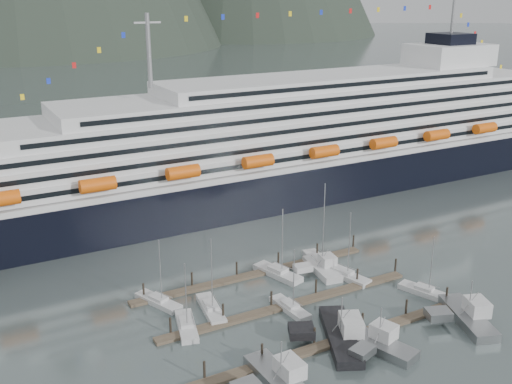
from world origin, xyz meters
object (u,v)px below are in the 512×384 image
trawler_d (467,316)px  trawler_e (322,268)px  cruise_ship (301,146)px  sailboat_e (158,302)px  trawler_c (339,334)px  sailboat_h (424,292)px  trawler_b (378,344)px  sailboat_g (320,263)px  sailboat_b (211,309)px  sailboat_c (290,308)px  trawler_a (280,381)px  sailboat_d (343,275)px  sailboat_a (187,326)px  sailboat_f (278,273)px

trawler_d → trawler_e: size_ratio=1.28×
cruise_ship → sailboat_e: bearing=-143.2°
trawler_c → trawler_d: bearing=-79.4°
sailboat_h → trawler_b: size_ratio=0.95×
trawler_d → sailboat_g: bearing=37.2°
sailboat_e → trawler_b: bearing=-161.9°
sailboat_e → sailboat_b: bearing=-156.3°
sailboat_c → cruise_ship: bearing=-38.6°
sailboat_e → trawler_a: bearing=170.9°
sailboat_d → trawler_e: bearing=18.3°
sailboat_b → sailboat_h: sailboat_b is taller
sailboat_h → trawler_d: 10.34m
sailboat_e → sailboat_a: bearing=165.0°
sailboat_c → trawler_e: 15.90m
trawler_c → trawler_e: size_ratio=1.47×
trawler_b → sailboat_h: bearing=-80.2°
sailboat_g → trawler_a: sailboat_g is taller
sailboat_h → trawler_e: (-10.97, 15.81, 0.47)m
sailboat_h → sailboat_f: bearing=25.8°
sailboat_f → sailboat_c: bearing=142.6°
sailboat_e → sailboat_g: size_ratio=0.71×
sailboat_f → trawler_c: size_ratio=0.88×
sailboat_g → trawler_b: 29.43m
sailboat_b → sailboat_g: bearing=-67.9°
sailboat_b → trawler_b: sailboat_b is taller
sailboat_c → sailboat_h: sailboat_c is taller
sailboat_d → sailboat_e: 34.44m
sailboat_f → sailboat_g: 9.48m
sailboat_a → trawler_e: (30.22, 6.60, 0.47)m
trawler_d → sailboat_e: bearing=74.9°
sailboat_d → sailboat_g: (-0.96, 6.18, 0.04)m
sailboat_f → sailboat_h: (19.04, -18.44, -0.03)m
sailboat_g → trawler_a: bearing=148.6°
sailboat_h → trawler_b: (-18.18, -9.67, 0.54)m
sailboat_c → sailboat_g: (14.20, 12.08, 0.06)m
sailboat_c → sailboat_d: 16.27m
cruise_ship → sailboat_d: (-20.62, -47.30, -11.62)m
sailboat_f → trawler_d: bearing=-163.3°
sailboat_c → trawler_a: 20.54m
sailboat_f → trawler_a: size_ratio=1.01×
sailboat_c → sailboat_f: sailboat_f is taller
sailboat_b → trawler_d: 41.68m
sailboat_b → sailboat_a: bearing=127.5°
sailboat_b → trawler_d: bearing=-114.1°
cruise_ship → sailboat_h: cruise_ship is taller
trawler_d → trawler_a: bearing=109.9°
sailboat_g → trawler_b: bearing=173.7°
sailboat_c → trawler_e: size_ratio=1.08×
sailboat_a → sailboat_h: bearing=-88.1°
sailboat_d → trawler_b: sailboat_d is taller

